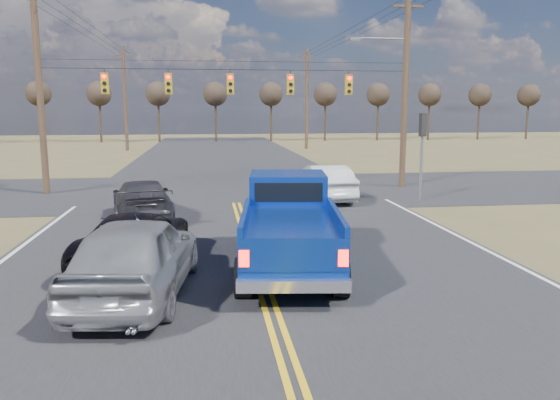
{
  "coord_description": "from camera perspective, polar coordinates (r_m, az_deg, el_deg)",
  "views": [
    {
      "loc": [
        -1.24,
        -9.56,
        4.11
      ],
      "look_at": [
        0.84,
        5.83,
        1.5
      ],
      "focal_mm": 35.0,
      "sensor_mm": 36.0,
      "label": 1
    }
  ],
  "objects": [
    {
      "name": "signal_gantry",
      "position": [
        27.42,
        -4.12,
        11.51
      ],
      "size": [
        19.6,
        4.83,
        10.0
      ],
      "color": "#473323",
      "rests_on": "ground"
    },
    {
      "name": "utility_poles",
      "position": [
        26.61,
        -5.11,
        11.91
      ],
      "size": [
        19.6,
        58.32,
        10.0
      ],
      "color": "#473323",
      "rests_on": "ground"
    },
    {
      "name": "white_car_queue",
      "position": [
        24.87,
        4.66,
        1.87
      ],
      "size": [
        1.98,
        4.99,
        1.61
      ],
      "primitive_type": "imported",
      "rotation": [
        0.0,
        0.0,
        3.2
      ],
      "color": "#BCBCBC",
      "rests_on": "ground"
    },
    {
      "name": "black_suv",
      "position": [
        14.99,
        -14.92,
        -3.89
      ],
      "size": [
        2.81,
        5.31,
        1.42
      ],
      "primitive_type": "imported",
      "rotation": [
        0.0,
        0.0,
        3.05
      ],
      "color": "black",
      "rests_on": "ground"
    },
    {
      "name": "dgrey_car_queue",
      "position": [
        21.13,
        -14.21,
        0.05
      ],
      "size": [
        2.9,
        5.34,
        1.47
      ],
      "primitive_type": "imported",
      "rotation": [
        0.0,
        0.0,
        3.31
      ],
      "color": "#313136",
      "rests_on": "ground"
    },
    {
      "name": "ground",
      "position": [
        10.48,
        -0.27,
        -13.55
      ],
      "size": [
        160.0,
        160.0,
        0.0
      ],
      "primitive_type": "plane",
      "color": "brown",
      "rests_on": "ground"
    },
    {
      "name": "road_main",
      "position": [
        20.02,
        -3.97,
        -2.33
      ],
      "size": [
        14.0,
        120.0,
        0.02
      ],
      "primitive_type": "cube",
      "color": "#28282B",
      "rests_on": "ground"
    },
    {
      "name": "silver_suv",
      "position": [
        12.4,
        -14.81,
        -5.68
      ],
      "size": [
        2.81,
        5.62,
        1.84
      ],
      "primitive_type": "imported",
      "rotation": [
        0.0,
        0.0,
        3.02
      ],
      "color": "gray",
      "rests_on": "ground"
    },
    {
      "name": "pickup_truck",
      "position": [
        14.05,
        0.95,
        -2.7
      ],
      "size": [
        3.07,
        6.44,
        2.33
      ],
      "rotation": [
        0.0,
        0.0,
        -0.12
      ],
      "color": "black",
      "rests_on": "ground"
    },
    {
      "name": "treeline",
      "position": [
        36.58,
        -5.86,
        11.98
      ],
      "size": [
        87.0,
        117.8,
        7.4
      ],
      "color": "#33261C",
      "rests_on": "ground"
    },
    {
      "name": "road_cross",
      "position": [
        27.89,
        -5.05,
        1.03
      ],
      "size": [
        120.0,
        12.0,
        0.02
      ],
      "primitive_type": "cube",
      "color": "#28282B",
      "rests_on": "ground"
    }
  ]
}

